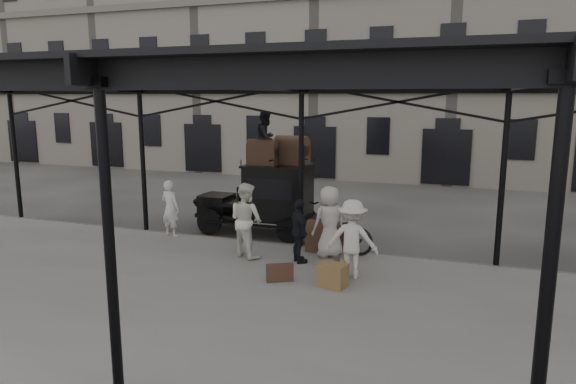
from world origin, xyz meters
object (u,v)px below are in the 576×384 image
taxi (269,196)px  porter_left (170,208)px  steamer_trunk_roof_near (263,154)px  bicycle (334,229)px  steamer_trunk_platform (325,238)px  porter_official (299,231)px

taxi → porter_left: size_ratio=2.20×
taxi → steamer_trunk_roof_near: steamer_trunk_roof_near is taller
porter_left → taxi: bearing=-134.1°
bicycle → steamer_trunk_platform: bicycle is taller
porter_left → bicycle: porter_left is taller
porter_official → bicycle: (0.56, 1.21, -0.21)m
steamer_trunk_roof_near → taxi: bearing=68.8°
bicycle → steamer_trunk_platform: bearing=118.6°
porter_left → porter_official: bearing=177.4°
taxi → porter_official: taxi is taller
taxi → steamer_trunk_platform: taxi is taller
taxi → porter_official: size_ratio=2.29×
porter_official → bicycle: bearing=-63.8°
porter_official → steamer_trunk_roof_near: size_ratio=1.83×
bicycle → steamer_trunk_roof_near: steamer_trunk_roof_near is taller
porter_official → taxi: bearing=-4.5°
taxi → porter_official: bearing=-55.5°
porter_official → steamer_trunk_platform: bearing=-55.7°
bicycle → steamer_trunk_platform: (-0.22, -0.07, -0.25)m
bicycle → steamer_trunk_roof_near: (-2.52, 1.28, 1.76)m
taxi → steamer_trunk_roof_near: bearing=-108.1°
porter_official → bicycle: porter_official is taller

